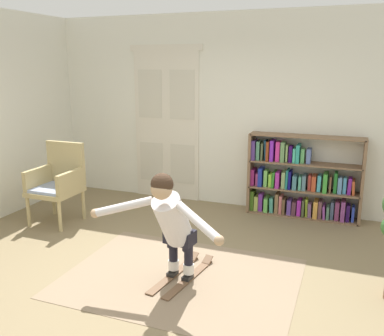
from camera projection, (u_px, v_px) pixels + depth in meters
The scene contains 8 objects.
ground_plane at pixel (166, 278), 4.34m from camera, with size 7.20×7.20×0.00m, color #7F6D4E.
back_wall at pixel (236, 112), 6.36m from camera, with size 6.00×0.10×2.90m, color silver.
double_door at pixel (167, 123), 6.74m from camera, with size 1.22×0.05×2.45m.
rug at pixel (181, 277), 4.35m from camera, with size 2.35×1.75×0.01m, color #8B745C.
bookshelf at pixel (298, 182), 6.04m from camera, with size 1.59×0.30×1.19m.
wicker_chair at pixel (58, 181), 5.82m from camera, with size 0.61×0.61×1.10m.
skis_pair at pixel (183, 274), 4.38m from camera, with size 0.40×0.97×0.07m.
person_skier at pixel (171, 219), 4.04m from camera, with size 1.41×0.77×1.12m.
Camera 1 is at (1.65, -3.59, 2.14)m, focal length 39.41 mm.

